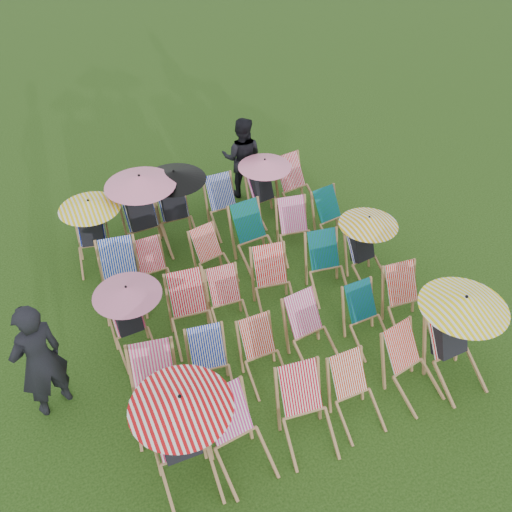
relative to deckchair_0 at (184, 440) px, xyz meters
name	(u,v)px	position (x,y,z in m)	size (l,w,h in m)	color
ground	(259,314)	(1.98, 2.12, -0.75)	(100.00, 100.00, 0.00)	black
deckchair_0	(184,440)	(0.00, 0.00, 0.00)	(1.20, 1.25, 1.42)	#A0764A
deckchair_1	(239,438)	(0.65, -0.10, -0.25)	(0.75, 0.98, 1.00)	#A0764A
deckchair_2	(307,414)	(1.57, -0.14, -0.26)	(0.75, 0.97, 0.98)	#A0764A
deckchair_3	(357,395)	(2.31, -0.14, -0.31)	(0.59, 0.81, 0.88)	#A0764A
deckchair_4	(413,367)	(3.25, -0.08, -0.28)	(0.76, 0.95, 0.93)	#A0764A
deckchair_5	(458,338)	(3.93, -0.10, 0.00)	(1.19, 1.24, 1.42)	#A0764A
deckchair_6	(157,393)	(-0.06, 0.95, -0.24)	(0.83, 1.04, 1.02)	#A0764A
deckchair_7	(211,369)	(0.75, 1.07, -0.31)	(0.71, 0.90, 0.89)	#A0764A
deckchair_8	(264,355)	(1.51, 0.99, -0.32)	(0.57, 0.79, 0.85)	#A0764A
deckchair_9	(313,333)	(2.32, 1.05, -0.28)	(0.71, 0.92, 0.93)	#A0764A
deckchair_10	(368,319)	(3.22, 0.96, -0.32)	(0.59, 0.81, 0.87)	#A0764A
deckchair_11	(408,302)	(3.95, 0.98, -0.29)	(0.70, 0.91, 0.93)	#A0764A
deckchair_12	(131,319)	(-0.02, 2.27, -0.13)	(0.99, 1.04, 1.17)	#A0764A
deckchair_13	(192,313)	(0.86, 2.13, -0.26)	(0.75, 0.97, 0.98)	#A0764A
deckchair_14	(229,303)	(1.47, 2.16, -0.32)	(0.63, 0.84, 0.86)	#A0764A
deckchair_15	(274,284)	(2.27, 2.20, -0.28)	(0.76, 0.96, 0.95)	#A0764A
deckchair_16	(328,267)	(3.25, 2.19, -0.28)	(0.76, 0.95, 0.94)	#A0764A
deckchair_17	(367,247)	(4.01, 2.23, -0.14)	(0.98, 1.05, 1.16)	#A0764A
deckchair_18	(121,280)	(0.09, 3.29, -0.24)	(0.82, 1.03, 1.02)	#A0764A
deckchair_19	(154,270)	(0.66, 3.39, -0.34)	(0.55, 0.77, 0.83)	#A0764A
deckchair_20	(214,257)	(1.67, 3.30, -0.33)	(0.69, 0.86, 0.84)	#A0764A
deckchair_21	(256,238)	(2.49, 3.36, -0.25)	(0.74, 0.98, 1.00)	#A0764A
deckchair_22	(296,231)	(3.25, 3.29, -0.29)	(0.75, 0.94, 0.93)	#A0764A
deckchair_23	(334,218)	(4.07, 3.35, -0.31)	(0.69, 0.89, 0.89)	#A0764A
deckchair_24	(92,232)	(-0.07, 4.53, -0.10)	(1.04, 1.11, 1.24)	#A0764A
deckchair_25	(143,213)	(0.86, 4.53, 0.02)	(1.23, 1.28, 1.46)	#A0764A
deckchair_26	(176,205)	(1.48, 4.61, -0.04)	(1.14, 1.19, 1.35)	#A0764A
deckchair_27	(226,206)	(2.40, 4.50, -0.28)	(0.64, 0.88, 0.94)	#A0764A
deckchair_28	(266,188)	(3.24, 4.53, -0.12)	(1.01, 1.08, 1.19)	#A0764A
deckchair_29	(298,186)	(3.93, 4.52, -0.25)	(0.77, 0.99, 0.99)	#A0764A
person_left	(39,360)	(-1.31, 1.75, 0.18)	(0.68, 0.45, 1.87)	black
person_rear	(242,158)	(3.15, 5.42, 0.09)	(0.82, 0.64, 1.69)	black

